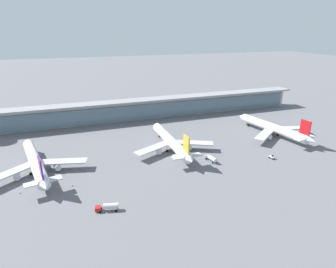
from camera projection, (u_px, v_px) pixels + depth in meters
ground_plane at (178, 157)px, 150.81m from camera, size 1200.00×1200.00×0.00m
airliner_left_stand at (35, 163)px, 133.14m from camera, size 45.20×59.60×15.99m
airliner_centre_stand at (171, 142)px, 157.84m from camera, size 46.19×59.87×15.99m
airliner_right_stand at (274, 128)px, 179.43m from camera, size 45.50×59.82×15.99m
service_truck_near_nose_white at (272, 157)px, 148.62m from camera, size 2.65×3.29×2.05m
service_truck_under_wing_grey at (211, 158)px, 145.39m from camera, size 3.73×8.85×2.95m
service_truck_mid_apron_red at (108, 207)px, 105.82m from camera, size 8.89×4.23×2.95m
service_truck_on_taxiway_white at (178, 155)px, 150.84m from camera, size 6.92×2.45×2.70m
terminal_building at (143, 108)px, 213.12m from camera, size 257.87×12.80×15.20m
safety_cone_alpha at (20, 193)px, 117.28m from camera, size 0.62×0.62×0.70m
safety_cone_bravo at (73, 185)px, 122.79m from camera, size 0.62×0.62×0.70m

